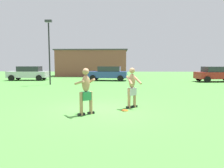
{
  "coord_description": "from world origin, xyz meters",
  "views": [
    {
      "loc": [
        0.82,
        -8.42,
        1.92
      ],
      "look_at": [
        0.42,
        1.2,
        0.96
      ],
      "focal_mm": 33.58,
      "sensor_mm": 36.0,
      "label": 1
    }
  ],
  "objects_px": {
    "car_silver_mid_lot": "(29,73)",
    "lamp_post": "(49,45)",
    "frisbee": "(125,110)",
    "player_in_green": "(86,90)",
    "player_near": "(132,87)",
    "car_red_far_end": "(217,74)",
    "car_blue_near_post": "(108,73)"
  },
  "relations": [
    {
      "from": "player_near",
      "to": "frisbee",
      "type": "relative_size",
      "value": 6.25
    },
    {
      "from": "player_in_green",
      "to": "frisbee",
      "type": "height_order",
      "value": "player_in_green"
    },
    {
      "from": "frisbee",
      "to": "car_silver_mid_lot",
      "type": "bearing_deg",
      "value": 125.29
    },
    {
      "from": "frisbee",
      "to": "lamp_post",
      "type": "relative_size",
      "value": 0.05
    },
    {
      "from": "player_in_green",
      "to": "car_blue_near_post",
      "type": "xyz_separation_m",
      "value": [
        -0.1,
        15.68,
        -0.09
      ]
    },
    {
      "from": "player_near",
      "to": "lamp_post",
      "type": "xyz_separation_m",
      "value": [
        -6.85,
        9.66,
        2.59
      ]
    },
    {
      "from": "player_in_green",
      "to": "car_red_far_end",
      "type": "height_order",
      "value": "player_in_green"
    },
    {
      "from": "player_in_green",
      "to": "lamp_post",
      "type": "bearing_deg",
      "value": 114.9
    },
    {
      "from": "car_red_far_end",
      "to": "player_in_green",
      "type": "bearing_deg",
      "value": -127.76
    },
    {
      "from": "player_in_green",
      "to": "car_blue_near_post",
      "type": "bearing_deg",
      "value": 90.37
    },
    {
      "from": "player_in_green",
      "to": "car_silver_mid_lot",
      "type": "bearing_deg",
      "value": 120.27
    },
    {
      "from": "car_blue_near_post",
      "to": "lamp_post",
      "type": "distance_m",
      "value": 7.38
    },
    {
      "from": "frisbee",
      "to": "player_in_green",
      "type": "bearing_deg",
      "value": -154.21
    },
    {
      "from": "frisbee",
      "to": "car_red_far_end",
      "type": "xyz_separation_m",
      "value": [
        9.85,
        13.89,
        0.81
      ]
    },
    {
      "from": "car_blue_near_post",
      "to": "car_silver_mid_lot",
      "type": "distance_m",
      "value": 9.09
    },
    {
      "from": "player_near",
      "to": "frisbee",
      "type": "bearing_deg",
      "value": -119.13
    },
    {
      "from": "player_near",
      "to": "car_red_far_end",
      "type": "distance_m",
      "value": 16.37
    },
    {
      "from": "car_silver_mid_lot",
      "to": "lamp_post",
      "type": "bearing_deg",
      "value": -49.46
    },
    {
      "from": "player_in_green",
      "to": "car_red_far_end",
      "type": "distance_m",
      "value": 18.46
    },
    {
      "from": "car_red_far_end",
      "to": "lamp_post",
      "type": "relative_size",
      "value": 0.78
    },
    {
      "from": "car_blue_near_post",
      "to": "car_silver_mid_lot",
      "type": "bearing_deg",
      "value": 179.56
    },
    {
      "from": "car_silver_mid_lot",
      "to": "lamp_post",
      "type": "xyz_separation_m",
      "value": [
        4.12,
        -4.81,
        2.68
      ]
    },
    {
      "from": "car_silver_mid_lot",
      "to": "lamp_post",
      "type": "distance_m",
      "value": 6.88
    },
    {
      "from": "lamp_post",
      "to": "car_blue_near_post",
      "type": "bearing_deg",
      "value": 43.65
    },
    {
      "from": "car_red_far_end",
      "to": "lamp_post",
      "type": "xyz_separation_m",
      "value": [
        -16.38,
        -3.66,
        2.68
      ]
    },
    {
      "from": "player_near",
      "to": "car_silver_mid_lot",
      "type": "relative_size",
      "value": 0.39
    },
    {
      "from": "player_near",
      "to": "lamp_post",
      "type": "relative_size",
      "value": 0.3
    },
    {
      "from": "player_near",
      "to": "frisbee",
      "type": "distance_m",
      "value": 1.12
    },
    {
      "from": "player_in_green",
      "to": "car_red_far_end",
      "type": "relative_size",
      "value": 0.39
    },
    {
      "from": "player_in_green",
      "to": "frisbee",
      "type": "xyz_separation_m",
      "value": [
        1.46,
        0.7,
        -0.91
      ]
    },
    {
      "from": "car_blue_near_post",
      "to": "lamp_post",
      "type": "relative_size",
      "value": 0.78
    },
    {
      "from": "player_near",
      "to": "car_silver_mid_lot",
      "type": "xyz_separation_m",
      "value": [
        -10.97,
        14.47,
        -0.09
      ]
    }
  ]
}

